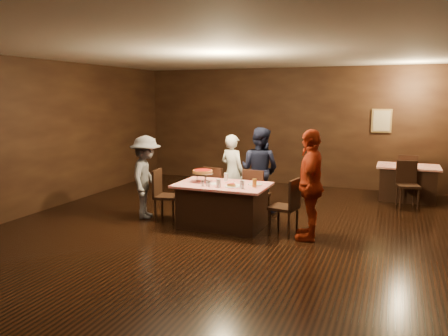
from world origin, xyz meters
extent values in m
plane|color=black|center=(0.00, 0.00, 0.00)|extent=(10.00, 10.00, 0.00)
cube|color=silver|center=(0.00, 0.00, 3.00)|extent=(8.00, 10.00, 0.04)
cube|color=black|center=(0.00, 5.00, 1.50)|extent=(8.00, 0.04, 3.00)
cube|color=black|center=(-4.00, 0.00, 1.50)|extent=(0.04, 10.00, 3.00)
cube|color=tan|center=(2.20, 4.97, 1.70)|extent=(0.46, 0.03, 0.56)
cube|color=beige|center=(2.20, 4.95, 1.70)|extent=(0.38, 0.01, 0.48)
cube|color=red|center=(-0.22, 0.80, 0.39)|extent=(1.60, 1.00, 0.77)
cube|color=#AB1A0B|center=(2.83, 4.19, 0.39)|extent=(1.30, 0.90, 0.77)
cube|color=black|center=(-0.62, 1.55, 0.47)|extent=(0.48, 0.48, 0.95)
cube|color=black|center=(0.18, 1.55, 0.47)|extent=(0.47, 0.47, 0.95)
cube|color=black|center=(-1.32, 0.80, 0.47)|extent=(0.48, 0.48, 0.95)
cube|color=black|center=(0.88, 0.80, 0.47)|extent=(0.49, 0.49, 0.95)
cube|color=black|center=(2.83, 3.49, 0.47)|extent=(0.50, 0.50, 0.95)
cube|color=black|center=(2.83, 4.79, 0.47)|extent=(0.43, 0.43, 0.95)
imported|color=white|center=(-0.48, 1.98, 0.76)|extent=(0.65, 0.53, 1.53)
imported|color=black|center=(0.08, 2.03, 0.84)|extent=(0.94, 0.80, 1.68)
imported|color=#5C5B60|center=(-1.78, 0.82, 0.78)|extent=(0.85, 1.13, 1.56)
imported|color=#99270E|center=(1.32, 0.71, 0.89)|extent=(0.57, 1.09, 1.78)
cylinder|color=black|center=(-0.62, 0.95, 0.84)|extent=(0.01, 0.01, 0.15)
cylinder|color=black|center=(-0.71, 0.80, 0.84)|extent=(0.01, 0.01, 0.15)
cylinder|color=black|center=(-0.54, 0.80, 0.84)|extent=(0.01, 0.01, 0.15)
cylinder|color=silver|center=(-0.62, 0.85, 0.93)|extent=(0.38, 0.38, 0.01)
cylinder|color=#B27233|center=(-0.62, 0.85, 0.96)|extent=(0.35, 0.35, 0.05)
cylinder|color=#A5140C|center=(-0.62, 0.85, 0.98)|extent=(0.30, 0.30, 0.01)
cylinder|color=white|center=(0.03, 0.62, 0.78)|extent=(0.25, 0.25, 0.01)
cylinder|color=#B27233|center=(0.03, 0.62, 0.81)|extent=(0.18, 0.18, 0.04)
cylinder|color=#A5140C|center=(0.03, 0.62, 0.83)|extent=(0.14, 0.14, 0.01)
cylinder|color=white|center=(0.33, 0.95, 0.78)|extent=(0.25, 0.25, 0.01)
cylinder|color=silver|center=(-0.17, 0.50, 0.84)|extent=(0.08, 0.08, 0.14)
cylinder|color=silver|center=(0.23, 0.55, 0.84)|extent=(0.08, 0.08, 0.14)
cylinder|color=#BF7F26|center=(0.38, 0.75, 0.84)|extent=(0.08, 0.08, 0.14)
cylinder|color=silver|center=(-0.27, 1.10, 0.84)|extent=(0.08, 0.08, 0.14)
cylinder|color=silver|center=(-0.40, 0.55, 0.81)|extent=(0.04, 0.04, 0.08)
cylinder|color=silver|center=(-0.40, 0.55, 0.85)|extent=(0.05, 0.05, 0.02)
cylinder|color=silver|center=(-0.34, 0.50, 0.81)|extent=(0.04, 0.04, 0.08)
cylinder|color=silver|center=(-0.34, 0.50, 0.85)|extent=(0.05, 0.05, 0.02)
cylinder|color=silver|center=(-0.46, 0.50, 0.81)|extent=(0.04, 0.04, 0.08)
cylinder|color=silver|center=(-0.46, 0.50, 0.85)|extent=(0.05, 0.05, 0.02)
cube|color=white|center=(0.08, 0.80, 0.77)|extent=(0.19, 0.19, 0.01)
cube|color=white|center=(-0.37, 0.75, 0.77)|extent=(0.21, 0.21, 0.01)
camera|label=1|loc=(2.55, -6.12, 2.28)|focal=35.00mm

